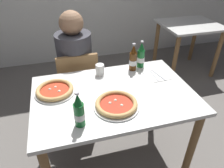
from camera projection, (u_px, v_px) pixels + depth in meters
name	position (u px, v px, depth m)	size (l,w,h in m)	color
ground_plane	(113.00, 157.00, 1.99)	(8.00, 8.00, 0.00)	slate
dining_table_main	(114.00, 105.00, 1.63)	(1.20, 0.80, 0.75)	silver
chair_behind_table	(78.00, 84.00, 2.16)	(0.41, 0.41, 0.85)	olive
diner_seated	(77.00, 73.00, 2.15)	(0.34, 0.34, 1.21)	#2D3342
dining_table_background	(188.00, 35.00, 3.04)	(0.80, 0.70, 0.75)	silver
pizza_margherita_near	(116.00, 104.00, 1.43)	(0.31, 0.31, 0.04)	white
pizza_marinara_far	(55.00, 90.00, 1.56)	(0.30, 0.30, 0.04)	white
beer_bottle_left	(79.00, 112.00, 1.24)	(0.07, 0.07, 0.25)	#196B2D
beer_bottle_center	(141.00, 56.00, 1.86)	(0.07, 0.07, 0.25)	#196B2D
beer_bottle_right	(133.00, 59.00, 1.81)	(0.07, 0.07, 0.25)	#512D0F
napkin_with_cutlery	(157.00, 76.00, 1.78)	(0.19, 0.19, 0.01)	white
paper_cup	(100.00, 70.00, 1.77)	(0.07, 0.07, 0.10)	white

